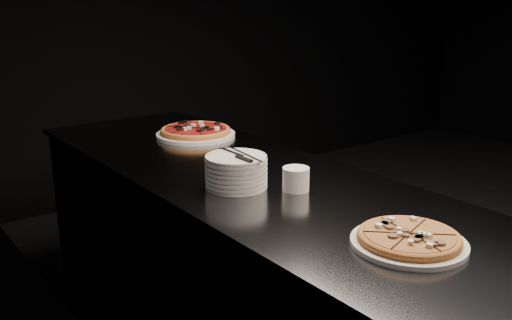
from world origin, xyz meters
TOP-DOWN VIEW (x-y plane):
  - wall_left at (-2.50, 0.00)m, footprint 0.02×5.00m
  - wall_back at (0.00, 2.50)m, footprint 5.00×0.02m
  - counter at (-2.13, 0.00)m, footprint 0.74×2.44m
  - pizza_mushroom at (-2.16, -0.69)m, footprint 0.33×0.33m
  - pizza_tomato at (-1.99, 0.65)m, footprint 0.37×0.37m
  - plate_stack at (-2.24, -0.03)m, footprint 0.21×0.21m
  - cutlery at (-2.24, -0.05)m, footprint 0.08×0.22m
  - ramekin at (-2.11, -0.18)m, footprint 0.09×0.09m

SIDE VIEW (x-z plane):
  - counter at x=-2.13m, z-range 0.00..0.92m
  - pizza_mushroom at x=-2.16m, z-range 0.92..0.96m
  - pizza_tomato at x=-1.99m, z-range 0.92..0.96m
  - ramekin at x=-2.11m, z-range 0.92..1.00m
  - plate_stack at x=-2.24m, z-range 0.92..1.03m
  - cutlery at x=-2.24m, z-range 1.03..1.03m
  - wall_left at x=-2.50m, z-range 0.00..2.80m
  - wall_back at x=0.00m, z-range 0.00..2.80m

